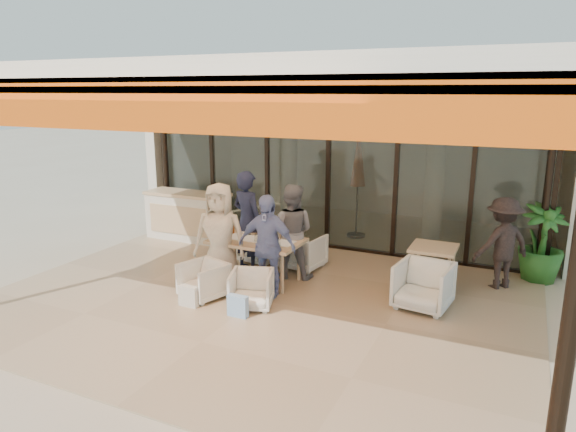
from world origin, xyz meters
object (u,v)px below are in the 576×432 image
(dining_table, at_px, (256,243))
(side_table, at_px, (433,253))
(diner_navy, at_px, (248,222))
(side_chair, at_px, (423,284))
(diner_cream, at_px, (220,236))
(chair_near_right, at_px, (251,288))
(diner_periwinkle, at_px, (267,246))
(chair_far_left, at_px, (261,244))
(chair_near_left, at_px, (204,279))
(chair_far_right, at_px, (303,250))
(potted_palm, at_px, (541,243))
(standing_woman, at_px, (502,243))
(host_counter, at_px, (188,216))
(diner_grey, at_px, (291,232))

(dining_table, bearing_deg, side_table, 16.93)
(diner_navy, bearing_deg, side_chair, -168.98)
(dining_table, height_order, diner_cream, diner_cream)
(chair_near_right, xyz_separation_m, diner_periwinkle, (0.00, 0.50, 0.50))
(diner_periwinkle, bearing_deg, chair_far_left, 119.44)
(diner_periwinkle, distance_m, side_chair, 2.40)
(diner_cream, relative_size, side_table, 2.32)
(dining_table, bearing_deg, chair_near_left, -113.29)
(chair_far_right, bearing_deg, potted_palm, -155.56)
(side_table, relative_size, side_chair, 0.96)
(diner_cream, distance_m, standing_woman, 4.51)
(chair_near_left, xyz_separation_m, potted_palm, (4.68, 3.03, 0.35))
(dining_table, xyz_separation_m, side_table, (2.72, 0.83, -0.05))
(chair_near_left, distance_m, side_chair, 3.30)
(host_counter, distance_m, diner_cream, 2.95)
(chair_near_left, xyz_separation_m, side_chair, (3.14, 1.04, 0.07))
(diner_grey, distance_m, standing_woman, 3.40)
(chair_far_right, bearing_deg, chair_far_left, 8.07)
(potted_palm, bearing_deg, chair_far_right, -163.64)
(chair_far_left, distance_m, side_chair, 3.25)
(chair_near_right, distance_m, diner_grey, 1.49)
(chair_far_left, relative_size, diner_navy, 0.39)
(diner_periwinkle, bearing_deg, diner_cream, 178.47)
(diner_grey, bearing_deg, dining_table, 34.82)
(dining_table, bearing_deg, diner_cream, -132.06)
(chair_near_right, height_order, standing_woman, standing_woman)
(side_table, height_order, standing_woman, standing_woman)
(side_chair, bearing_deg, diner_navy, -179.59)
(diner_cream, height_order, potted_palm, diner_cream)
(chair_near_left, bearing_deg, diner_cream, 108.75)
(side_chair, bearing_deg, chair_near_left, -154.69)
(diner_grey, relative_size, diner_cream, 0.94)
(host_counter, relative_size, standing_woman, 1.22)
(diner_periwinkle, bearing_deg, potted_palm, 31.81)
(chair_far_right, xyz_separation_m, diner_navy, (-0.84, -0.50, 0.55))
(host_counter, height_order, side_table, host_counter)
(chair_far_left, distance_m, diner_cream, 1.49)
(chair_far_left, relative_size, diner_cream, 0.40)
(host_counter, bearing_deg, dining_table, -32.22)
(diner_grey, distance_m, potted_palm, 4.18)
(diner_cream, xyz_separation_m, standing_woman, (4.10, 1.88, -0.11))
(side_chair, relative_size, standing_woman, 0.51)
(chair_far_left, bearing_deg, standing_woman, -164.41)
(chair_far_left, relative_size, chair_near_right, 1.12)
(host_counter, height_order, chair_near_left, host_counter)
(host_counter, xyz_separation_m, diner_periwinkle, (2.94, -2.04, 0.28))
(chair_near_left, xyz_separation_m, diner_grey, (0.84, 1.40, 0.49))
(side_chair, bearing_deg, chair_far_left, 171.63)
(chair_near_right, bearing_deg, diner_periwinkle, 70.99)
(diner_grey, distance_m, side_table, 2.33)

